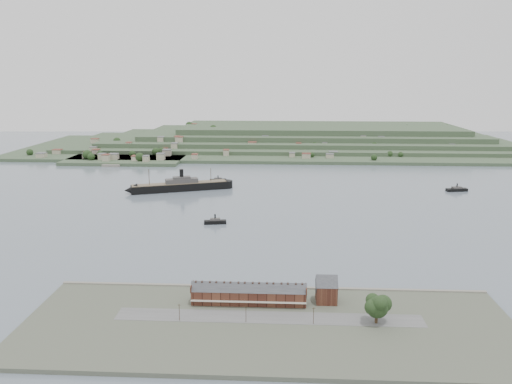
{
  "coord_description": "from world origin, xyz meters",
  "views": [
    {
      "loc": [
        5.29,
        -390.16,
        109.61
      ],
      "look_at": [
        -17.07,
        30.0,
        10.98
      ],
      "focal_mm": 35.0,
      "sensor_mm": 36.0,
      "label": 1
    }
  ],
  "objects_px": {
    "terrace_row": "(249,294)",
    "steamship": "(177,186)",
    "tugboat": "(215,221)",
    "fig_tree": "(378,306)",
    "gabled_building": "(326,290)"
  },
  "relations": [
    {
      "from": "tugboat",
      "to": "gabled_building",
      "type": "bearing_deg",
      "value": -61.58
    },
    {
      "from": "fig_tree",
      "to": "tugboat",
      "type": "bearing_deg",
      "value": 121.06
    },
    {
      "from": "terrace_row",
      "to": "gabled_building",
      "type": "xyz_separation_m",
      "value": [
        37.5,
        4.02,
        1.34
      ]
    },
    {
      "from": "fig_tree",
      "to": "gabled_building",
      "type": "bearing_deg",
      "value": 134.75
    },
    {
      "from": "terrace_row",
      "to": "steamship",
      "type": "xyz_separation_m",
      "value": [
        -86.26,
        245.62,
        -2.17
      ]
    },
    {
      "from": "terrace_row",
      "to": "tugboat",
      "type": "height_order",
      "value": "terrace_row"
    },
    {
      "from": "gabled_building",
      "to": "tugboat",
      "type": "bearing_deg",
      "value": 118.42
    },
    {
      "from": "terrace_row",
      "to": "gabled_building",
      "type": "distance_m",
      "value": 37.74
    },
    {
      "from": "steamship",
      "to": "tugboat",
      "type": "height_order",
      "value": "steamship"
    },
    {
      "from": "fig_tree",
      "to": "steamship",
      "type": "bearing_deg",
      "value": 118.84
    },
    {
      "from": "tugboat",
      "to": "fig_tree",
      "type": "xyz_separation_m",
      "value": [
        93.15,
        -154.65,
        8.67
      ]
    },
    {
      "from": "steamship",
      "to": "gabled_building",
      "type": "bearing_deg",
      "value": -62.88
    },
    {
      "from": "gabled_building",
      "to": "fig_tree",
      "type": "bearing_deg",
      "value": -45.25
    },
    {
      "from": "gabled_building",
      "to": "fig_tree",
      "type": "xyz_separation_m",
      "value": [
        20.83,
        -21.01,
        2.32
      ]
    },
    {
      "from": "steamship",
      "to": "fig_tree",
      "type": "height_order",
      "value": "steamship"
    }
  ]
}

